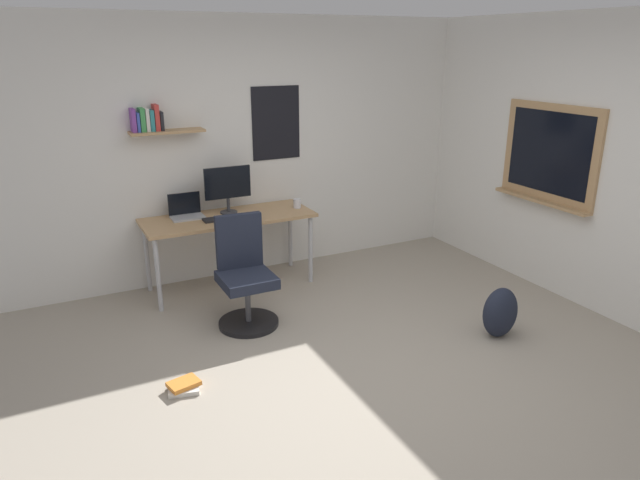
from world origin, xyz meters
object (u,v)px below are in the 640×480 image
Objects in this scene: book_stack_on_floor at (184,387)px; backpack at (500,312)px; monitor_primary at (228,186)px; desk at (229,223)px; keyboard at (223,218)px; coffee_mug at (297,203)px; laptop at (186,212)px; computer_mouse at (250,214)px; office_chair at (245,279)px.

backpack is at bearing -8.61° from book_stack_on_floor.
book_stack_on_floor is at bearing -118.51° from monitor_primary.
desk is 4.44× the size of keyboard.
monitor_primary is at bearing 67.95° from desk.
coffee_mug reaches higher than backpack.
laptop is at bearing 173.31° from monitor_primary.
laptop is 3.01m from backpack.
monitor_primary reaches higher than keyboard.
desk is 3.54× the size of monitor_primary.
keyboard is at bearing 132.00° from backpack.
laptop is 2.98× the size of computer_mouse.
monitor_primary is 1.07× the size of backpack.
office_chair is 9.13× the size of computer_mouse.
desk reaches higher than backpack.
monitor_primary is 2.77m from backpack.
coffee_mug is (0.68, -0.13, -0.22)m from monitor_primary.
monitor_primary is 2.19m from book_stack_on_floor.
laptop reaches higher than backpack.
keyboard reaches higher than desk.
desk is 2.64m from backpack.
laptop is 1.26× the size of book_stack_on_floor.
monitor_primary reaches higher than office_chair.
monitor_primary reaches higher than computer_mouse.
coffee_mug is 2.26m from backpack.
laptop is at bearing 158.09° from computer_mouse.
laptop is 1.11m from coffee_mug.
monitor_primary is at bearing 127.42° from backpack.
backpack is (1.46, -1.93, -0.54)m from computer_mouse.
monitor_primary reaches higher than laptop.
desk is at bearing 43.74° from keyboard.
office_chair is at bearing -94.29° from keyboard.
desk is 0.14m from keyboard.
laptop reaches higher than keyboard.
laptop is at bearing 73.48° from book_stack_on_floor.
office_chair is 1.07m from laptop.
backpack is at bearing -52.93° from computer_mouse.
office_chair reaches higher than computer_mouse.
coffee_mug is at bearing 42.56° from office_chair.
computer_mouse is (0.28, 0.00, 0.01)m from keyboard.
keyboard is 1.50× the size of book_stack_on_floor.
desk is 0.42m from laptop.
keyboard is (-0.12, -0.18, -0.26)m from monitor_primary.
computer_mouse is at bearing -174.55° from coffee_mug.
office_chair reaches higher than book_stack_on_floor.
computer_mouse is at bearing 0.00° from keyboard.
backpack reaches higher than book_stack_on_floor.
desk is 1.96m from book_stack_on_floor.
computer_mouse is (0.16, -0.18, -0.25)m from monitor_primary.
office_chair is 1.17m from book_stack_on_floor.
monitor_primary is at bearing 61.49° from book_stack_on_floor.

